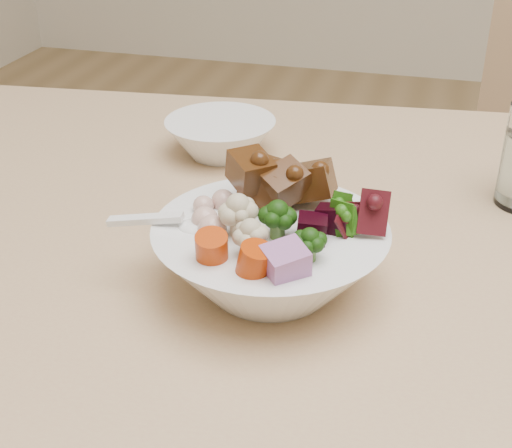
# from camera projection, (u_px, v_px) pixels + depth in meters

# --- Properties ---
(food_bowl) EXTENTS (0.20, 0.20, 0.11)m
(food_bowl) POSITION_uv_depth(u_px,v_px,m) (272.00, 252.00, 0.59)
(food_bowl) COLOR white
(food_bowl) RESTS_ON dining_table
(soup_spoon) EXTENTS (0.09, 0.03, 0.02)m
(soup_spoon) POSITION_uv_depth(u_px,v_px,m) (183.00, 226.00, 0.58)
(soup_spoon) COLOR white
(soup_spoon) RESTS_ON food_bowl
(side_bowl) EXTENTS (0.13, 0.13, 0.04)m
(side_bowl) POSITION_uv_depth(u_px,v_px,m) (221.00, 138.00, 0.84)
(side_bowl) COLOR white
(side_bowl) RESTS_ON dining_table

